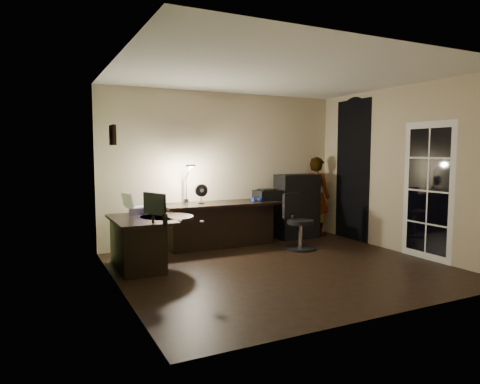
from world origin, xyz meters
name	(u,v)px	position (x,y,z in m)	size (l,w,h in m)	color
floor	(282,268)	(0.00, 0.00, -0.01)	(4.50, 4.00, 0.01)	black
ceiling	(284,74)	(0.00, 0.00, 2.71)	(4.50, 4.00, 0.01)	silver
wall_back	(224,168)	(0.00, 2.00, 1.35)	(4.50, 0.01, 2.70)	#C3B18E
wall_front	(392,182)	(0.00, -2.00, 1.35)	(4.50, 0.01, 2.70)	#C3B18E
wall_left	(117,177)	(-2.25, 0.00, 1.35)	(0.01, 4.00, 2.70)	#C3B18E
wall_right	(401,170)	(2.25, 0.00, 1.35)	(0.01, 4.00, 2.70)	#C3B18E
green_wall_overlay	(119,177)	(-2.24, 0.00, 1.35)	(0.00, 4.00, 2.70)	#516530
arched_doorway	(352,170)	(2.24, 1.15, 1.30)	(0.01, 0.90, 2.60)	black
french_door	(428,191)	(2.24, -0.55, 1.05)	(0.02, 0.92, 2.10)	white
framed_picture	(113,135)	(-2.22, 0.45, 1.85)	(0.04, 0.30, 0.25)	black
desk_left	(141,243)	(-1.80, 0.85, 0.36)	(0.77, 1.24, 0.72)	black
desk_right	(222,225)	(-0.22, 1.63, 0.39)	(2.05, 0.72, 0.77)	black
cabinet	(297,206)	(1.38, 1.71, 0.61)	(0.81, 0.41, 1.22)	black
laptop_stand	(138,212)	(-1.75, 1.22, 0.76)	(0.27, 0.22, 0.11)	silver
laptop	(138,201)	(-1.75, 1.22, 0.92)	(0.31, 0.29, 0.21)	silver
monitor	(153,213)	(-1.75, 0.37, 0.85)	(0.09, 0.45, 0.30)	black
mouse	(202,221)	(-1.13, 0.20, 0.72)	(0.05, 0.08, 0.03)	silver
phone	(142,219)	(-1.78, 0.84, 0.71)	(0.07, 0.13, 0.01)	black
pen	(173,215)	(-1.28, 1.01, 0.71)	(0.01, 0.13, 0.01)	black
speaker	(165,220)	(-1.66, 0.10, 0.78)	(0.06, 0.06, 0.17)	black
notepad	(177,220)	(-1.37, 0.55, 0.71)	(0.15, 0.20, 0.01)	silver
desk_fan	(201,194)	(-0.61, 1.60, 0.94)	(0.21, 0.12, 0.33)	black
headphones	(256,199)	(0.38, 1.47, 0.82)	(0.19, 0.08, 0.09)	navy
printer	(267,194)	(0.68, 1.63, 0.88)	(0.43, 0.33, 0.19)	black
desk_lamp	(186,182)	(-0.79, 1.83, 1.13)	(0.17, 0.32, 0.70)	black
office_chair	(300,222)	(0.90, 0.86, 0.47)	(0.53, 0.53, 0.94)	black
person	(317,196)	(1.90, 1.78, 0.77)	(0.55, 0.37, 1.54)	#D8A88C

